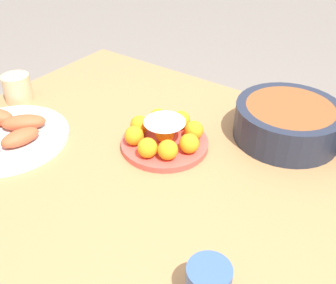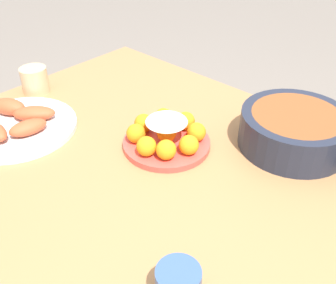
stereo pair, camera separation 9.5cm
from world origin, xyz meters
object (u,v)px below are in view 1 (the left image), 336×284
Objects in this scene: serving_bowl at (288,121)px; cup_far at (17,88)px; dining_table at (171,194)px; seafood_platter at (6,135)px; cake_plate at (164,136)px; cup_near at (208,284)px.

cup_far is at bearing -159.22° from serving_bowl.
dining_table is 4.05× the size of seafood_platter.
serving_bowl is 0.86× the size of seafood_platter.
serving_bowl is (0.23, 0.22, 0.02)m from cake_plate.
cake_plate reaches higher than cup_near.
serving_bowl reaches higher than cup_far.
cake_plate is 0.32m from serving_bowl.
cup_far is (-0.50, -0.06, 0.01)m from cake_plate.
cup_near is at bearing -81.68° from serving_bowl.
seafood_platter reaches higher than dining_table.
seafood_platter is 4.12× the size of cup_near.
seafood_platter is at bearing -45.50° from cup_far.
cake_plate is at bearing 138.53° from dining_table.
serving_bowl is 3.55× the size of cup_near.
cup_far reaches higher than dining_table.
dining_table is 0.38m from cup_near.
cake_plate is 0.51m from cup_far.
cup_near is 0.85m from cup_far.
serving_bowl is 0.79m from cup_far.
serving_bowl is 3.32× the size of cup_far.
cup_far is at bearing 163.07° from cup_near.
cake_plate reaches higher than seafood_platter.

